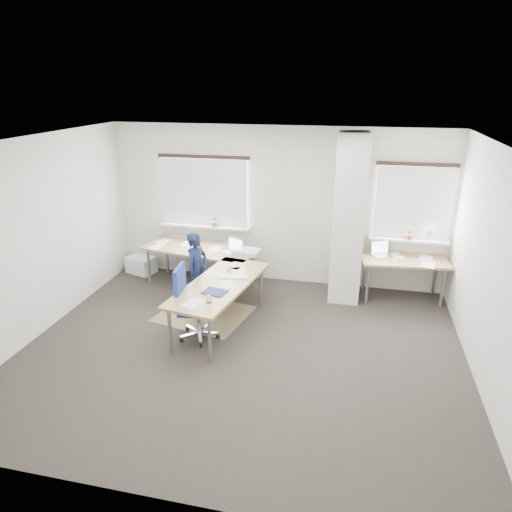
% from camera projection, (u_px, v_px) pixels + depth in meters
% --- Properties ---
extents(ground, '(6.00, 6.00, 0.00)m').
position_uv_depth(ground, '(242.00, 350.00, 6.32)').
color(ground, '#292521').
rests_on(ground, ground).
extents(room_shell, '(6.04, 5.04, 2.82)m').
position_uv_depth(room_shell, '(262.00, 221.00, 6.07)').
color(room_shell, beige).
rests_on(room_shell, ground).
extents(floor_mat, '(1.55, 1.39, 0.01)m').
position_uv_depth(floor_mat, '(204.00, 314.00, 7.29)').
color(floor_mat, olive).
rests_on(floor_mat, ground).
extents(white_crate, '(0.61, 0.50, 0.31)m').
position_uv_depth(white_crate, '(141.00, 265.00, 8.84)').
color(white_crate, white).
rests_on(white_crate, ground).
extents(desk_main, '(2.40, 2.98, 0.96)m').
position_uv_depth(desk_main, '(212.00, 266.00, 7.35)').
color(desk_main, olive).
rests_on(desk_main, ground).
extents(desk_side, '(1.47, 0.84, 1.22)m').
position_uv_depth(desk_side, '(404.00, 261.00, 7.58)').
color(desk_side, olive).
rests_on(desk_side, ground).
extents(task_chair, '(0.60, 0.59, 1.10)m').
position_uv_depth(task_chair, '(196.00, 319.00, 6.52)').
color(task_chair, navy).
rests_on(task_chair, ground).
extents(person, '(0.43, 0.53, 1.27)m').
position_uv_depth(person, '(197.00, 271.00, 7.33)').
color(person, black).
rests_on(person, ground).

